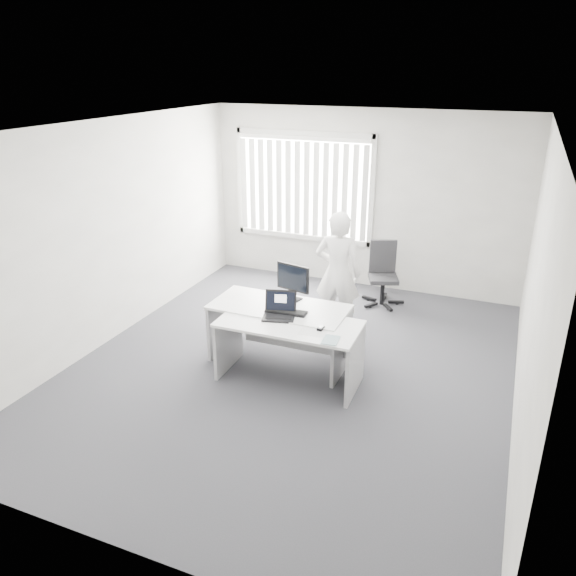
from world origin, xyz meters
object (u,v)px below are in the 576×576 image
at_px(desk_far, 279,322).
at_px(laptop, 279,307).
at_px(desk_near, 289,339).
at_px(person, 338,273).
at_px(monitor, 293,282).
at_px(office_chair, 382,285).

height_order(desk_far, laptop, laptop).
relative_size(desk_near, desk_far, 0.98).
distance_m(person, monitor, 0.89).
xyz_separation_m(person, monitor, (-0.30, -0.83, 0.13)).
bearing_deg(laptop, desk_far, 97.65).
distance_m(desk_near, person, 1.47).
distance_m(desk_near, desk_far, 0.44).
height_order(laptop, monitor, monitor).
xyz_separation_m(office_chair, monitor, (-0.66, -1.99, 0.66)).
bearing_deg(desk_near, desk_far, 126.65).
bearing_deg(desk_near, office_chair, 78.90).
distance_m(desk_near, office_chair, 2.64).
xyz_separation_m(person, laptop, (-0.26, -1.38, 0.03)).
xyz_separation_m(office_chair, person, (-0.35, -1.16, 0.54)).
relative_size(laptop, monitor, 0.81).
xyz_separation_m(desk_near, office_chair, (0.46, 2.59, -0.22)).
distance_m(office_chair, laptop, 2.67).
bearing_deg(person, office_chair, -110.73).
bearing_deg(monitor, desk_far, -93.12).
height_order(desk_near, laptop, laptop).
distance_m(desk_near, laptop, 0.38).
relative_size(office_chair, laptop, 2.66).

